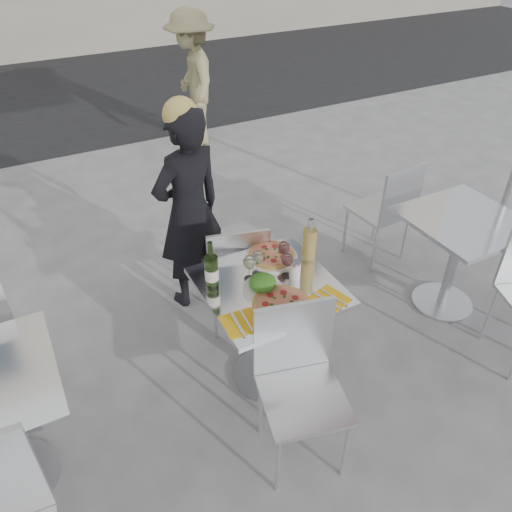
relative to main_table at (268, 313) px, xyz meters
name	(u,v)px	position (x,y,z in m)	size (l,w,h in m)	color
ground	(267,375)	(0.00, 0.00, -0.54)	(80.00, 80.00, 0.00)	slate
street_asphalt	(69,90)	(0.00, 6.50, -0.54)	(24.00, 5.00, 0.00)	black
main_table	(268,313)	(0.00, 0.00, 0.00)	(0.72, 0.72, 0.75)	#B7BABF
side_table_right	(458,244)	(1.50, 0.00, 0.00)	(0.72, 0.72, 0.75)	#B7BABF
chair_far	(236,269)	(0.03, 0.49, -0.03)	(0.48, 0.49, 0.86)	silver
chair_near	(299,373)	(-0.08, -0.47, 0.00)	(0.50, 0.51, 0.91)	silver
side_chair_rfar	(389,206)	(1.44, 0.65, -0.01)	(0.44, 0.45, 0.89)	silver
woman_diner	(189,212)	(-0.10, 0.95, 0.20)	(0.54, 0.35, 1.48)	black
pedestrian_b	(193,80)	(1.01, 3.65, 0.23)	(0.99, 0.57, 1.53)	#918A5D
pizza_near	(282,305)	(-0.03, -0.19, 0.22)	(0.31, 0.31, 0.02)	tan
pizza_far	(271,256)	(0.14, 0.21, 0.23)	(0.31, 0.31, 0.03)	white
salad_plate	(263,284)	(-0.05, -0.02, 0.25)	(0.22, 0.22, 0.09)	white
wine_bottle	(212,270)	(-0.28, 0.13, 0.32)	(0.07, 0.08, 0.29)	#32501E
carafe	(309,245)	(0.31, 0.08, 0.33)	(0.08, 0.08, 0.29)	#E5C961
sugar_shaker	(295,270)	(0.16, -0.01, 0.26)	(0.06, 0.06, 0.11)	white
wineglass_white_a	(249,263)	(-0.07, 0.10, 0.32)	(0.07, 0.07, 0.16)	white
wineglass_white_b	(257,258)	(-0.01, 0.12, 0.32)	(0.07, 0.07, 0.16)	white
wineglass_red_a	(287,260)	(0.13, 0.02, 0.32)	(0.07, 0.07, 0.16)	white
wineglass_red_b	(284,249)	(0.17, 0.13, 0.32)	(0.07, 0.07, 0.16)	white
napkin_left	(241,323)	(-0.27, -0.20, 0.21)	(0.19, 0.20, 0.01)	yellow
napkin_right	(329,299)	(0.22, -0.26, 0.21)	(0.22, 0.22, 0.01)	yellow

